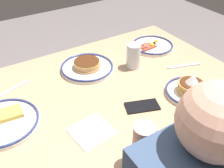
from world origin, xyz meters
TOP-DOWN VIEW (x-y plane):
  - dining_table at (0.00, 0.00)m, footprint 1.44×0.85m
  - plate_near_main at (-0.06, -0.17)m, footprint 0.27×0.27m
  - plate_center_pancakes at (-0.50, -0.18)m, footprint 0.24×0.24m
  - plate_far_companion at (-0.36, 0.26)m, footprint 0.23×0.23m
  - plate_far_side at (0.41, 0.01)m, footprint 0.28×0.28m
  - drinking_glass at (-0.28, -0.07)m, footprint 0.07×0.07m
  - cell_phone at (-0.12, 0.21)m, footprint 0.16×0.12m
  - paper_napkin at (0.13, 0.23)m, footprint 0.16×0.16m
  - fork_near at (0.33, -0.20)m, footprint 0.20×0.08m
  - fork_far at (-0.51, 0.07)m, footprint 0.18×0.07m

SIDE VIEW (x-z plane):
  - dining_table at x=0.00m, z-range 0.30..1.03m
  - paper_napkin at x=0.13m, z-range 0.74..0.74m
  - fork_near at x=0.33m, z-range 0.74..0.74m
  - fork_far at x=-0.51m, z-range 0.74..0.74m
  - cell_phone at x=-0.12m, z-range 0.74..0.74m
  - plate_center_pancakes at x=-0.50m, z-range 0.73..0.77m
  - plate_far_side at x=0.41m, z-range 0.73..0.77m
  - plate_near_main at x=-0.06m, z-range 0.73..0.78m
  - plate_far_companion at x=-0.36m, z-range 0.71..0.82m
  - drinking_glass at x=-0.28m, z-range 0.73..0.86m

